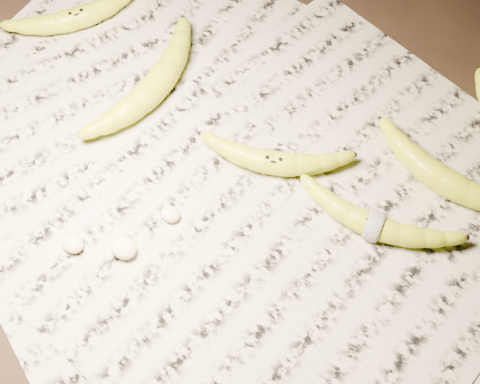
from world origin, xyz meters
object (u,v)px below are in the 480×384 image
Objects in this scene: banana_upper_a at (443,178)px; banana_left_b at (155,84)px; banana_center at (274,162)px; banana_left_a at (77,17)px; banana_taped at (374,225)px.

banana_left_b is at bearing -163.26° from banana_upper_a.
banana_left_a is at bearing 148.28° from banana_center.
banana_taped is (0.37, -0.00, -0.00)m from banana_left_b.
banana_center is at bearing -148.62° from banana_upper_a.
banana_left_b is 0.21m from banana_center.
banana_upper_a reaches higher than banana_center.
banana_left_b is 1.10× the size of banana_upper_a.
banana_upper_a is at bearing -51.96° from banana_left_a.
banana_left_b is (0.18, -0.03, 0.00)m from banana_left_a.
banana_taped is at bearing -94.59° from banana_left_b.
banana_upper_a is at bearing 2.75° from banana_center.
banana_left_a is 0.59m from banana_upper_a.
banana_center is (0.39, -0.03, -0.00)m from banana_left_a.
banana_left_a and banana_center have the same top height.
banana_left_b is 1.19× the size of banana_center.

